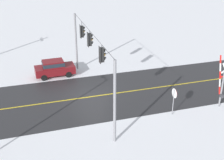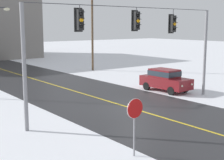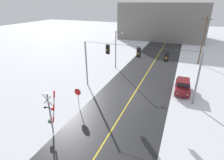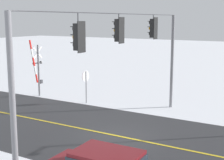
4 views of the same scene
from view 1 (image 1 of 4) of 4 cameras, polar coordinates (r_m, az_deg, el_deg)
ground_plane at (r=27.53m, az=-3.86°, el=-3.20°), size 160.00×160.00×0.00m
road_asphalt at (r=27.03m, az=-16.37°, el=-4.80°), size 9.00×80.00×0.01m
lane_centre_line at (r=27.03m, az=-16.37°, el=-4.79°), size 0.14×72.00×0.01m
signal_span at (r=25.76m, az=-4.08°, el=5.19°), size 14.20×0.47×6.22m
stop_sign at (r=24.45m, az=11.79°, el=-3.00°), size 0.80×0.09×2.35m
railroad_crossing at (r=26.60m, az=20.37°, el=-0.44°), size 1.36×0.31×4.41m
parked_car_maroon at (r=31.87m, az=-10.98°, el=2.33°), size 1.93×4.25×1.74m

